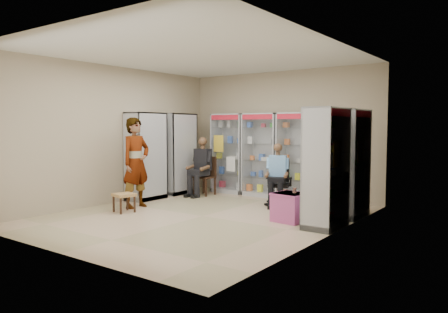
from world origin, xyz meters
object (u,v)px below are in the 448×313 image
Objects in this scene: office_chair at (279,183)px; pink_trunk at (290,207)px; cabinet_left_far at (178,154)px; cabinet_back_mid at (262,155)px; cabinet_right_near at (326,168)px; cabinet_back_left at (230,153)px; standing_man at (136,163)px; seated_shopkeeper at (278,177)px; cabinet_back_right at (298,156)px; woven_stool_b at (124,203)px; cabinet_left_near at (146,156)px; woven_stool_a at (312,206)px; cabinet_right_far at (350,163)px; wooden_chair at (205,176)px.

pink_trunk is (0.93, -1.27, -0.23)m from office_chair.
office_chair is (2.84, 0.04, -0.51)m from cabinet_left_far.
cabinet_back_mid reaches higher than pink_trunk.
cabinet_right_near is at bearing -40.84° from cabinet_back_mid.
standing_man is at bearing -97.46° from cabinet_back_left.
seated_shopkeeper is at bearing -26.34° from cabinet_back_left.
office_chair is at bearing -89.47° from cabinet_back_right.
cabinet_left_near is at bearing 119.58° from woven_stool_b.
cabinet_back_left is 1.00× the size of cabinet_left_near.
cabinet_left_far is 2.00m from standing_man.
cabinet_left_near reaches higher than woven_stool_a.
pink_trunk is 1.33× the size of woven_stool_a.
cabinet_right_far is at bearing 56.43° from pink_trunk.
wooden_chair is at bearing 68.36° from cabinet_right_near.
cabinet_back_right is at bearing 58.12° from woven_stool_b.
cabinet_left_far reaches higher than woven_stool_b.
cabinet_right_far is 1.61× the size of seated_shopkeeper.
wooden_chair is 2.37× the size of woven_stool_a.
pink_trunk reaches higher than woven_stool_b.
cabinet_right_near reaches higher than pink_trunk.
cabinet_left_near is (-2.83, -2.03, 0.00)m from cabinet_back_right.
cabinet_right_near reaches higher than woven_stool_b.
woven_stool_a is at bearing -13.73° from wooden_chair.
cabinet_right_near is 2.05× the size of office_chair.
cabinet_back_right and cabinet_right_far have the same top height.
cabinet_back_mid is 2.97m from pink_trunk.
wooden_chair is 1.78× the size of pink_trunk.
seated_shopkeeper is 3.14× the size of woven_stool_a.
cabinet_right_near is at bearing -80.61° from standing_man.
cabinet_back_left is 2.05× the size of office_chair.
pink_trunk is at bearing -24.91° from wooden_chair.
cabinet_back_left is 5.05× the size of woven_stool_a.
cabinet_back_right is at bearing 0.00° from cabinet_back_mid.
cabinet_right_near reaches higher than office_chair.
cabinet_left_near is (-4.46, 0.20, 0.00)m from cabinet_right_near.
cabinet_back_left is at bearing 86.89° from woven_stool_b.
cabinet_left_far is at bearing 158.12° from seated_shopkeeper.
woven_stool_b is 0.20× the size of standing_man.
cabinet_left_near reaches higher than standing_man.
cabinet_back_right reaches higher than woven_stool_a.
cabinet_right_near is 1.00× the size of cabinet_left_far.
cabinet_back_mid and cabinet_right_near have the same top height.
cabinet_back_right reaches higher than office_chair.
seated_shopkeeper is (2.84, 1.09, -0.38)m from cabinet_left_near.
cabinet_right_far reaches higher than pink_trunk.
pink_trunk is 3.36m from standing_man.
cabinet_back_mid and cabinet_back_right have the same top height.
cabinet_back_right reaches higher than woven_stool_b.
cabinet_left_near is 3.79× the size of pink_trunk.
woven_stool_b is at bearing -158.66° from pink_trunk.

